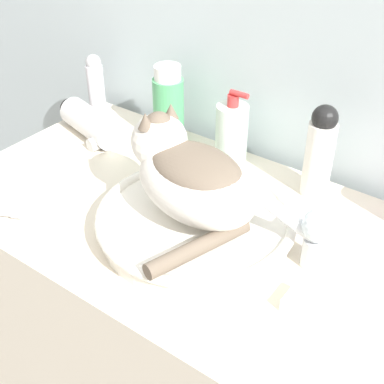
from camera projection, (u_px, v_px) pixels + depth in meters
The scene contains 10 objects.
vanity_counter at pixel (201, 357), 1.25m from camera, with size 1.07×0.55×0.80m.
sink_basin at pixel (196, 221), 0.98m from camera, with size 0.37×0.37×0.05m.
cat at pixel (189, 174), 0.94m from camera, with size 0.29×0.30×0.17m.
faucet at pixel (310, 231), 0.89m from camera, with size 0.16×0.07×0.14m.
lotion_bottle_white at pixel (320, 151), 1.05m from camera, with size 0.06×0.06×0.20m.
mouthwash_bottle at pixel (168, 105), 1.24m from camera, with size 0.07×0.07×0.18m.
deodorant_stick at pixel (96, 85), 1.36m from camera, with size 0.04×0.04×0.16m.
soap_pump_bottle at pixel (232, 134), 1.16m from camera, with size 0.07×0.07×0.17m.
hair_dryer at pixel (91, 124), 1.28m from camera, with size 0.21×0.12×0.07m.
soap_bar at pixel (310, 307), 0.83m from camera, with size 0.08×0.05×0.02m.
Camera 1 is at (0.46, -0.38, 1.44)m, focal length 50.00 mm.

